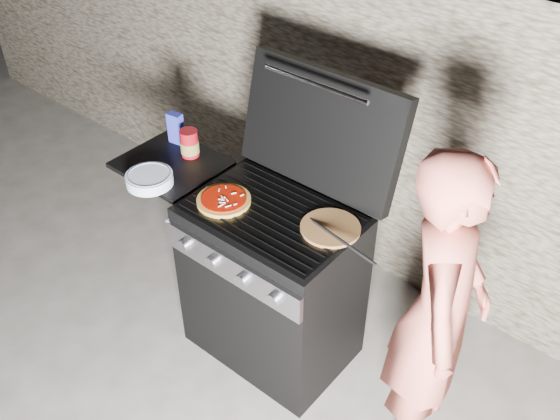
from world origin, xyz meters
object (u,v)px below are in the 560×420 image
Objects in this scene: pizza_topped at (224,199)px; person at (438,314)px; gas_grill at (236,262)px; sauce_jar at (189,143)px.

pizza_topped is 1.08m from person.
person is (1.09, 0.05, 0.32)m from gas_grill.
pizza_topped reaches higher than gas_grill.
person reaches higher than sauce_jar.
gas_grill is 9.26× the size of sauce_jar.
person is at bearing 6.96° from pizza_topped.
pizza_topped is at bearing 74.96° from person.
gas_grill is at bearing -15.59° from sauce_jar.
pizza_topped is (0.03, -0.08, 0.47)m from gas_grill.
pizza_topped is at bearing -70.71° from gas_grill.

